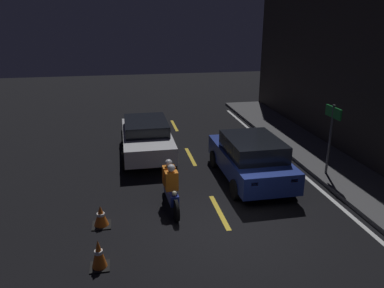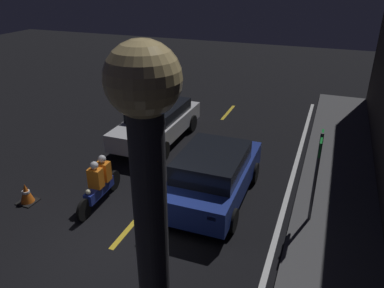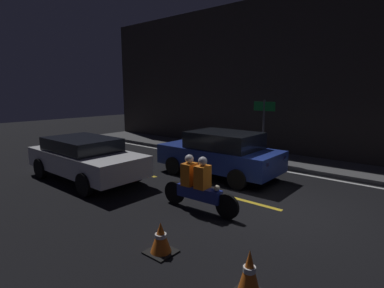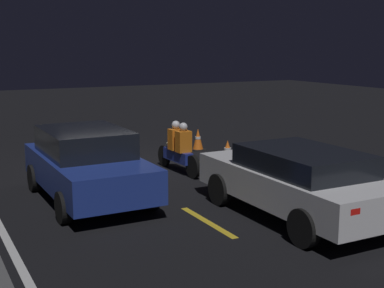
% 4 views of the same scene
% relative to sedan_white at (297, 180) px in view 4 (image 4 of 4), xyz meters
% --- Properties ---
extents(ground_plane, '(56.00, 56.00, 0.00)m').
position_rel_sedan_white_xyz_m(ground_plane, '(6.05, 1.67, -0.76)').
color(ground_plane, black).
extents(lane_dash_b, '(2.00, 0.14, 0.01)m').
position_rel_sedan_white_xyz_m(lane_dash_b, '(0.55, 1.67, -0.76)').
color(lane_dash_b, gold).
rests_on(lane_dash_b, ground).
extents(lane_dash_c, '(2.00, 0.14, 0.01)m').
position_rel_sedan_white_xyz_m(lane_dash_c, '(5.05, 1.67, -0.76)').
color(lane_dash_c, gold).
rests_on(lane_dash_c, ground).
extents(lane_dash_d, '(2.00, 0.14, 0.01)m').
position_rel_sedan_white_xyz_m(lane_dash_d, '(9.55, 1.67, -0.76)').
color(lane_dash_d, gold).
rests_on(lane_dash_d, ground).
extents(lane_dash_e, '(2.00, 0.14, 0.01)m').
position_rel_sedan_white_xyz_m(lane_dash_e, '(14.05, 1.67, -0.76)').
color(lane_dash_e, gold).
rests_on(lane_dash_e, ground).
extents(sedan_white, '(4.41, 1.98, 1.38)m').
position_rel_sedan_white_xyz_m(sedan_white, '(0.00, 0.00, 0.00)').
color(sedan_white, silver).
rests_on(sedan_white, ground).
extents(sedan_blue, '(4.19, 2.00, 1.54)m').
position_rel_sedan_white_xyz_m(sedan_blue, '(3.11, 3.23, 0.05)').
color(sedan_blue, navy).
rests_on(sedan_blue, ground).
extents(motorcycle, '(2.18, 0.39, 1.37)m').
position_rel_sedan_white_xyz_m(motorcycle, '(4.42, 0.36, -0.12)').
color(motorcycle, black).
rests_on(motorcycle, ground).
extents(traffic_cone_near, '(0.50, 0.50, 0.59)m').
position_rel_sedan_white_xyz_m(traffic_cone_near, '(5.18, -1.60, -0.47)').
color(traffic_cone_near, black).
rests_on(traffic_cone_near, ground).
extents(traffic_cone_mid, '(0.43, 0.43, 0.69)m').
position_rel_sedan_white_xyz_m(traffic_cone_mid, '(6.95, -1.57, -0.42)').
color(traffic_cone_mid, black).
rests_on(traffic_cone_mid, ground).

